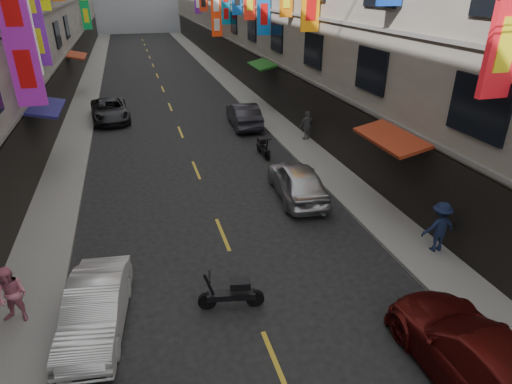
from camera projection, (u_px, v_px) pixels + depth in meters
sidewalk_left at (87, 93)px, 34.29m from camera, size 2.00×90.00×0.12m
sidewalk_right at (232, 84)px, 37.27m from camera, size 2.00×90.00×0.12m
street_awnings at (160, 99)px, 20.36m from camera, size 13.99×35.20×0.41m
lane_markings at (166, 97)px, 33.21m from camera, size 0.12×80.20×0.01m
scooter_crossing at (232, 294)px, 11.51m from camera, size 1.79×0.63×1.14m
scooter_far_right at (263, 147)px, 21.79m from camera, size 0.50×1.80×1.14m
car_left_mid at (96, 309)px, 10.71m from camera, size 1.83×3.99×1.27m
car_left_far at (110, 110)px, 27.32m from camera, size 2.62×4.97×1.33m
car_right_near at (483, 362)px, 9.05m from camera, size 2.18×5.19×1.49m
car_right_mid at (297, 181)px, 17.41m from camera, size 2.11×4.46×1.47m
car_right_far at (244, 115)px, 26.17m from camera, size 1.75×4.46×1.45m
pedestrian_lfar at (12, 295)px, 10.73m from camera, size 0.91×0.75×1.60m
pedestrian_rnear at (439, 227)px, 13.63m from camera, size 1.15×0.66×1.72m
pedestrian_rfar at (307, 125)px, 23.59m from camera, size 1.00×0.66×1.59m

